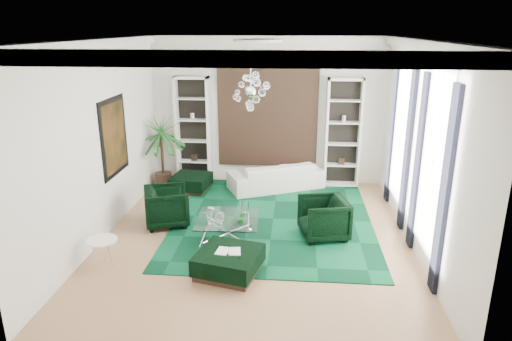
# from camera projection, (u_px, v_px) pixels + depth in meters

# --- Properties ---
(floor) EXTENTS (6.00, 7.00, 0.02)m
(floor) POSITION_uv_depth(u_px,v_px,m) (256.00, 237.00, 9.10)
(floor) COLOR tan
(floor) RESTS_ON ground
(ceiling) EXTENTS (6.00, 7.00, 0.02)m
(ceiling) POSITION_uv_depth(u_px,v_px,m) (256.00, 39.00, 7.95)
(ceiling) COLOR white
(ceiling) RESTS_ON ground
(wall_back) EXTENTS (6.00, 0.02, 3.80)m
(wall_back) POSITION_uv_depth(u_px,v_px,m) (268.00, 111.00, 11.86)
(wall_back) COLOR silver
(wall_back) RESTS_ON ground
(wall_front) EXTENTS (6.00, 0.02, 3.80)m
(wall_front) POSITION_uv_depth(u_px,v_px,m) (230.00, 221.00, 5.19)
(wall_front) COLOR silver
(wall_front) RESTS_ON ground
(wall_left) EXTENTS (0.02, 7.00, 3.80)m
(wall_left) POSITION_uv_depth(u_px,v_px,m) (101.00, 141.00, 8.77)
(wall_left) COLOR silver
(wall_left) RESTS_ON ground
(wall_right) EXTENTS (0.02, 7.00, 3.80)m
(wall_right) POSITION_uv_depth(u_px,v_px,m) (421.00, 148.00, 8.28)
(wall_right) COLOR silver
(wall_right) RESTS_ON ground
(crown_molding) EXTENTS (6.00, 7.00, 0.18)m
(crown_molding) POSITION_uv_depth(u_px,v_px,m) (256.00, 45.00, 7.98)
(crown_molding) COLOR white
(crown_molding) RESTS_ON ceiling
(ceiling_medallion) EXTENTS (0.90, 0.90, 0.05)m
(ceiling_medallion) POSITION_uv_depth(u_px,v_px,m) (258.00, 41.00, 8.24)
(ceiling_medallion) COLOR white
(ceiling_medallion) RESTS_ON ceiling
(tapestry) EXTENTS (2.50, 0.06, 2.80)m
(tapestry) POSITION_uv_depth(u_px,v_px,m) (268.00, 112.00, 11.81)
(tapestry) COLOR black
(tapestry) RESTS_ON wall_back
(shelving_left) EXTENTS (0.90, 0.38, 2.80)m
(shelving_left) POSITION_uv_depth(u_px,v_px,m) (193.00, 130.00, 11.98)
(shelving_left) COLOR white
(shelving_left) RESTS_ON floor
(shelving_right) EXTENTS (0.90, 0.38, 2.80)m
(shelving_right) POSITION_uv_depth(u_px,v_px,m) (343.00, 133.00, 11.66)
(shelving_right) COLOR white
(shelving_right) RESTS_ON floor
(painting) EXTENTS (0.04, 1.30, 1.60)m
(painting) POSITION_uv_depth(u_px,v_px,m) (115.00, 137.00, 9.35)
(painting) COLOR black
(painting) RESTS_ON wall_left
(window_near) EXTENTS (0.03, 1.10, 2.90)m
(window_near) POSITION_uv_depth(u_px,v_px,m) (434.00, 163.00, 7.42)
(window_near) COLOR white
(window_near) RESTS_ON wall_right
(curtain_near_a) EXTENTS (0.07, 0.30, 3.25)m
(curtain_near_a) POSITION_uv_depth(u_px,v_px,m) (444.00, 194.00, 6.76)
(curtain_near_a) COLOR black
(curtain_near_a) RESTS_ON floor
(curtain_near_b) EXTENTS (0.07, 0.30, 3.25)m
(curtain_near_b) POSITION_uv_depth(u_px,v_px,m) (418.00, 163.00, 8.24)
(curtain_near_b) COLOR black
(curtain_near_b) RESTS_ON floor
(window_far) EXTENTS (0.03, 1.10, 2.90)m
(window_far) POSITION_uv_depth(u_px,v_px,m) (402.00, 130.00, 9.70)
(window_far) COLOR white
(window_far) RESTS_ON wall_right
(curtain_far_a) EXTENTS (0.07, 0.30, 3.25)m
(curtain_far_a) POSITION_uv_depth(u_px,v_px,m) (407.00, 151.00, 9.04)
(curtain_far_a) COLOR black
(curtain_far_a) RESTS_ON floor
(curtain_far_b) EXTENTS (0.07, 0.30, 3.25)m
(curtain_far_b) POSITION_uv_depth(u_px,v_px,m) (392.00, 134.00, 10.52)
(curtain_far_b) COLOR black
(curtain_far_b) RESTS_ON floor
(rug) EXTENTS (4.20, 5.00, 0.02)m
(rug) POSITION_uv_depth(u_px,v_px,m) (273.00, 219.00, 9.93)
(rug) COLOR #032F1A
(rug) RESTS_ON floor
(sofa) EXTENTS (2.57, 1.84, 0.70)m
(sofa) POSITION_uv_depth(u_px,v_px,m) (276.00, 176.00, 11.70)
(sofa) COLOR silver
(sofa) RESTS_ON floor
(armchair_left) EXTENTS (1.13, 1.11, 0.81)m
(armchair_left) POSITION_uv_depth(u_px,v_px,m) (167.00, 206.00, 9.58)
(armchair_left) COLOR black
(armchair_left) RESTS_ON floor
(armchair_right) EXTENTS (1.07, 1.05, 0.81)m
(armchair_right) POSITION_uv_depth(u_px,v_px,m) (323.00, 218.00, 8.99)
(armchair_right) COLOR black
(armchair_right) RESTS_ON floor
(coffee_table) EXTENTS (1.24, 1.24, 0.41)m
(coffee_table) POSITION_uv_depth(u_px,v_px,m) (228.00, 228.00, 9.03)
(coffee_table) COLOR white
(coffee_table) RESTS_ON floor
(ottoman_side) EXTENTS (1.01, 1.01, 0.40)m
(ottoman_side) POSITION_uv_depth(u_px,v_px,m) (191.00, 183.00, 11.63)
(ottoman_side) COLOR black
(ottoman_side) RESTS_ON floor
(ottoman_front) EXTENTS (1.21, 1.21, 0.40)m
(ottoman_front) POSITION_uv_depth(u_px,v_px,m) (229.00, 262.00, 7.72)
(ottoman_front) COLOR black
(ottoman_front) RESTS_ON floor
(book) EXTENTS (0.42, 0.28, 0.03)m
(book) POSITION_uv_depth(u_px,v_px,m) (229.00, 251.00, 7.66)
(book) COLOR white
(book) RESTS_ON ottoman_front
(side_table) EXTENTS (0.69, 0.69, 0.50)m
(side_table) POSITION_uv_depth(u_px,v_px,m) (103.00, 253.00, 7.93)
(side_table) COLOR white
(side_table) RESTS_ON floor
(palm) EXTENTS (1.85, 1.85, 2.40)m
(palm) POSITION_uv_depth(u_px,v_px,m) (161.00, 143.00, 11.53)
(palm) COLOR #19591F
(palm) RESTS_ON floor
(chandelier) EXTENTS (1.06, 1.06, 0.72)m
(chandelier) POSITION_uv_depth(u_px,v_px,m) (251.00, 92.00, 8.49)
(chandelier) COLOR white
(chandelier) RESTS_ON ceiling
(table_plant) EXTENTS (0.15, 0.13, 0.24)m
(table_plant) POSITION_uv_depth(u_px,v_px,m) (241.00, 218.00, 8.67)
(table_plant) COLOR #19591F
(table_plant) RESTS_ON coffee_table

